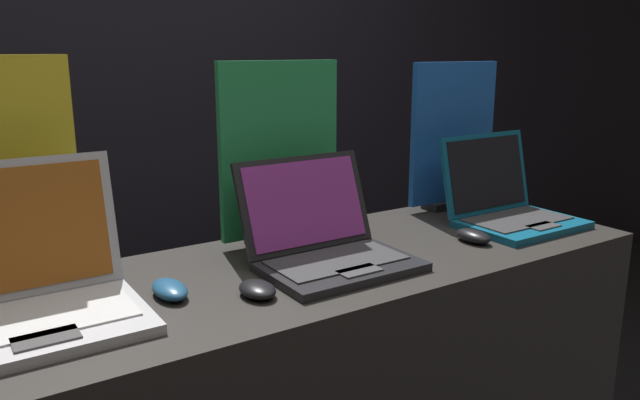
# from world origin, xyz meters

# --- Properties ---
(wall_back) EXTENTS (8.00, 0.05, 2.80)m
(wall_back) POSITION_xyz_m (0.00, 1.65, 1.40)
(wall_back) COLOR black
(wall_back) RESTS_ON ground_plane
(laptop_front) EXTENTS (0.38, 0.33, 0.29)m
(laptop_front) POSITION_xyz_m (-0.63, 0.30, 1.04)
(laptop_front) COLOR #B7B7BC
(laptop_front) RESTS_ON display_counter
(mouse_front) EXTENTS (0.06, 0.12, 0.03)m
(mouse_front) POSITION_xyz_m (-0.37, 0.26, 0.99)
(mouse_front) COLOR navy
(mouse_front) RESTS_ON display_counter
(promo_stand_front) EXTENTS (0.29, 0.07, 0.48)m
(promo_stand_front) POSITION_xyz_m (-0.63, 0.50, 1.21)
(promo_stand_front) COLOR black
(promo_stand_front) RESTS_ON display_counter
(laptop_middle) EXTENTS (0.35, 0.32, 0.24)m
(laptop_middle) POSITION_xyz_m (0.01, 0.26, 1.03)
(laptop_middle) COLOR black
(laptop_middle) RESTS_ON display_counter
(mouse_middle) EXTENTS (0.07, 0.10, 0.03)m
(mouse_middle) POSITION_xyz_m (-0.22, 0.17, 0.99)
(mouse_middle) COLOR black
(mouse_middle) RESTS_ON display_counter
(promo_stand_middle) EXTENTS (0.34, 0.07, 0.47)m
(promo_stand_middle) POSITION_xyz_m (0.01, 0.47, 1.20)
(promo_stand_middle) COLOR black
(promo_stand_middle) RESTS_ON display_counter
(laptop_back) EXTENTS (0.33, 0.30, 0.25)m
(laptop_back) POSITION_xyz_m (0.64, 0.26, 1.03)
(laptop_back) COLOR #0F5170
(laptop_back) RESTS_ON display_counter
(mouse_back) EXTENTS (0.06, 0.11, 0.03)m
(mouse_back) POSITION_xyz_m (0.43, 0.19, 0.99)
(mouse_back) COLOR black
(mouse_back) RESTS_ON display_counter
(promo_stand_back) EXTENTS (0.33, 0.07, 0.46)m
(promo_stand_back) POSITION_xyz_m (0.64, 0.49, 1.19)
(promo_stand_back) COLOR black
(promo_stand_back) RESTS_ON display_counter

